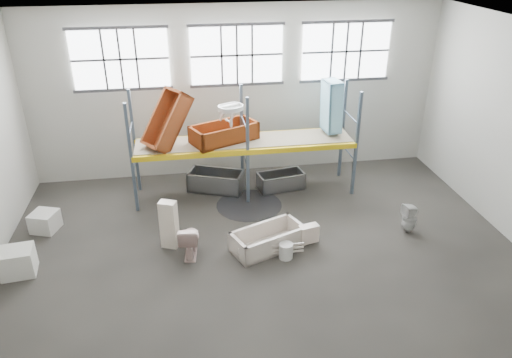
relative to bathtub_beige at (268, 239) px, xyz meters
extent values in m
cube|color=#47433D|center=(-0.14, -0.62, -0.30)|extent=(12.00, 10.00, 0.10)
cube|color=silver|center=(-0.14, -0.62, 4.80)|extent=(12.00, 10.00, 0.10)
cube|color=#B2B1A5|center=(-0.14, 4.43, 2.25)|extent=(12.00, 0.10, 5.00)
cube|color=#B2B1A5|center=(-0.14, -5.67, 2.25)|extent=(12.00, 0.10, 5.00)
cube|color=white|center=(-3.34, 4.32, 3.35)|extent=(2.60, 0.04, 1.60)
cube|color=white|center=(-0.14, 4.32, 3.35)|extent=(2.60, 0.04, 1.60)
cube|color=white|center=(3.06, 4.32, 3.35)|extent=(2.60, 0.04, 1.60)
cube|color=slate|center=(-3.14, 2.28, 1.25)|extent=(0.08, 0.08, 3.00)
cube|color=slate|center=(-3.14, 3.48, 1.25)|extent=(0.08, 0.08, 3.00)
cube|color=slate|center=(-0.14, 2.28, 1.25)|extent=(0.08, 0.08, 3.00)
cube|color=slate|center=(-0.14, 3.48, 1.25)|extent=(0.08, 0.08, 3.00)
cube|color=slate|center=(2.86, 2.28, 1.25)|extent=(0.08, 0.08, 3.00)
cube|color=slate|center=(2.86, 3.48, 1.25)|extent=(0.08, 0.08, 3.00)
cube|color=yellow|center=(-0.14, 2.28, 1.25)|extent=(6.00, 0.10, 0.14)
cube|color=yellow|center=(-0.14, 3.48, 1.25)|extent=(6.00, 0.10, 0.14)
cube|color=gray|center=(-0.14, 2.88, 1.33)|extent=(5.90, 1.10, 0.03)
cylinder|color=black|center=(-0.14, 2.08, -0.25)|extent=(1.80, 1.80, 0.00)
cube|color=beige|center=(0.99, 0.02, 0.03)|extent=(0.51, 0.33, 0.45)
imported|color=beige|center=(0.42, -0.16, -0.09)|extent=(0.46, 0.46, 0.14)
imported|color=beige|center=(-1.82, 0.03, 0.16)|extent=(0.55, 0.86, 0.82)
cube|color=#F3E1CA|center=(-2.27, 0.44, 0.35)|extent=(0.45, 0.38, 1.20)
imported|color=silver|center=(3.58, 0.15, 0.13)|extent=(0.41, 0.40, 0.77)
imported|color=silver|center=(-0.52, 2.72, 1.85)|extent=(0.85, 0.77, 0.61)
cylinder|color=silver|center=(0.34, -0.45, -0.06)|extent=(0.33, 0.33, 0.37)
cube|color=silver|center=(-5.54, -0.09, 0.05)|extent=(0.77, 0.68, 0.60)
cube|color=beige|center=(-5.36, 1.65, 0.00)|extent=(0.75, 0.75, 0.49)
camera|label=1|loc=(-1.78, -9.39, 6.40)|focal=34.13mm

